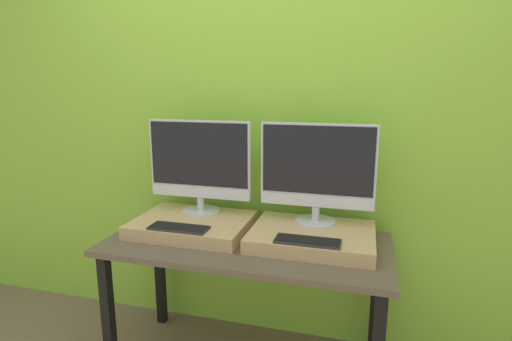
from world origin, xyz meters
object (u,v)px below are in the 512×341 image
object	(u,v)px
monitor_left	(199,164)
keyboard_right	(308,241)
monitor_right	(317,171)
keyboard_left	(179,228)

from	to	relation	value
monitor_left	keyboard_right	size ratio (longest dim) A/B	1.94
monitor_right	keyboard_right	size ratio (longest dim) A/B	1.94
keyboard_left	monitor_right	xyz separation A→B (m)	(0.65, 0.28, 0.27)
monitor_right	keyboard_right	bearing A→B (deg)	-90.00
monitor_left	keyboard_left	xyz separation A→B (m)	(0.00, -0.28, -0.27)
monitor_left	keyboard_left	bearing A→B (deg)	-90.00
monitor_left	monitor_right	distance (m)	0.65
monitor_left	monitor_right	bearing A→B (deg)	0.00
keyboard_left	keyboard_right	xyz separation A→B (m)	(0.65, 0.00, 0.00)
monitor_right	keyboard_right	world-z (taller)	monitor_right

